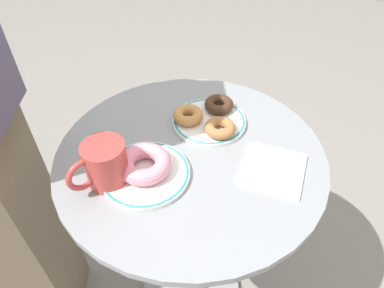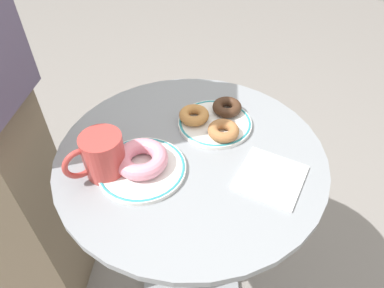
{
  "view_description": "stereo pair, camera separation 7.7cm",
  "coord_description": "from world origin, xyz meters",
  "px_view_note": "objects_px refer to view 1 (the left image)",
  "views": [
    {
      "loc": [
        -0.48,
        -0.29,
        1.3
      ],
      "look_at": [
        -0.0,
        -0.0,
        0.77
      ],
      "focal_mm": 31.78,
      "sensor_mm": 36.0,
      "label": 1
    },
    {
      "loc": [
        -0.44,
        -0.36,
        1.3
      ],
      "look_at": [
        -0.0,
        -0.0,
        0.77
      ],
      "focal_mm": 31.78,
      "sensor_mm": 36.0,
      "label": 2
    }
  ],
  "objects_px": {
    "cafe_table": "(191,216)",
    "donut_old_fashioned": "(188,115)",
    "plate_left": "(145,173)",
    "donut_chocolate": "(219,104)",
    "donut_cinnamon": "(220,128)",
    "paper_napkin": "(273,169)",
    "coffee_mug": "(104,164)",
    "plate_right": "(209,121)",
    "donut_pink_frosted": "(144,164)"
  },
  "relations": [
    {
      "from": "cafe_table",
      "to": "donut_old_fashioned",
      "type": "distance_m",
      "value": 0.3
    },
    {
      "from": "plate_left",
      "to": "donut_chocolate",
      "type": "bearing_deg",
      "value": -6.3
    },
    {
      "from": "donut_cinnamon",
      "to": "paper_napkin",
      "type": "xyz_separation_m",
      "value": [
        -0.04,
        -0.15,
        -0.02
      ]
    },
    {
      "from": "donut_chocolate",
      "to": "cafe_table",
      "type": "bearing_deg",
      "value": -175.0
    },
    {
      "from": "plate_left",
      "to": "coffee_mug",
      "type": "height_order",
      "value": "coffee_mug"
    },
    {
      "from": "plate_right",
      "to": "coffee_mug",
      "type": "distance_m",
      "value": 0.3
    },
    {
      "from": "donut_chocolate",
      "to": "plate_left",
      "type": "bearing_deg",
      "value": 173.7
    },
    {
      "from": "donut_chocolate",
      "to": "paper_napkin",
      "type": "bearing_deg",
      "value": -121.66
    },
    {
      "from": "plate_right",
      "to": "paper_napkin",
      "type": "xyz_separation_m",
      "value": [
        -0.07,
        -0.2,
        -0.0
      ]
    },
    {
      "from": "plate_right",
      "to": "donut_chocolate",
      "type": "bearing_deg",
      "value": 1.16
    },
    {
      "from": "cafe_table",
      "to": "donut_old_fashioned",
      "type": "xyz_separation_m",
      "value": [
        0.09,
        0.06,
        0.28
      ]
    },
    {
      "from": "plate_left",
      "to": "coffee_mug",
      "type": "distance_m",
      "value": 0.09
    },
    {
      "from": "cafe_table",
      "to": "donut_cinnamon",
      "type": "bearing_deg",
      "value": -20.42
    },
    {
      "from": "donut_old_fashioned",
      "to": "coffee_mug",
      "type": "bearing_deg",
      "value": 169.99
    },
    {
      "from": "plate_left",
      "to": "paper_napkin",
      "type": "relative_size",
      "value": 1.43
    },
    {
      "from": "plate_right",
      "to": "cafe_table",
      "type": "bearing_deg",
      "value": -173.2
    },
    {
      "from": "coffee_mug",
      "to": "donut_chocolate",
      "type": "bearing_deg",
      "value": -15.13
    },
    {
      "from": "cafe_table",
      "to": "donut_pink_frosted",
      "type": "height_order",
      "value": "donut_pink_frosted"
    },
    {
      "from": "plate_right",
      "to": "donut_cinnamon",
      "type": "bearing_deg",
      "value": -122.5
    },
    {
      "from": "paper_napkin",
      "to": "coffee_mug",
      "type": "distance_m",
      "value": 0.36
    },
    {
      "from": "plate_right",
      "to": "donut_pink_frosted",
      "type": "height_order",
      "value": "donut_pink_frosted"
    },
    {
      "from": "cafe_table",
      "to": "plate_right",
      "type": "height_order",
      "value": "plate_right"
    },
    {
      "from": "donut_chocolate",
      "to": "coffee_mug",
      "type": "xyz_separation_m",
      "value": [
        -0.33,
        0.09,
        0.03
      ]
    },
    {
      "from": "plate_left",
      "to": "donut_cinnamon",
      "type": "height_order",
      "value": "donut_cinnamon"
    },
    {
      "from": "donut_pink_frosted",
      "to": "paper_napkin",
      "type": "relative_size",
      "value": 0.85
    },
    {
      "from": "plate_left",
      "to": "donut_chocolate",
      "type": "xyz_separation_m",
      "value": [
        0.28,
        -0.03,
        0.02
      ]
    },
    {
      "from": "plate_left",
      "to": "donut_chocolate",
      "type": "distance_m",
      "value": 0.28
    },
    {
      "from": "donut_old_fashioned",
      "to": "donut_cinnamon",
      "type": "relative_size",
      "value": 1.0
    },
    {
      "from": "plate_right",
      "to": "coffee_mug",
      "type": "relative_size",
      "value": 1.42
    },
    {
      "from": "plate_left",
      "to": "donut_old_fashioned",
      "type": "height_order",
      "value": "donut_old_fashioned"
    },
    {
      "from": "cafe_table",
      "to": "donut_cinnamon",
      "type": "height_order",
      "value": "donut_cinnamon"
    },
    {
      "from": "plate_right",
      "to": "donut_chocolate",
      "type": "distance_m",
      "value": 0.06
    },
    {
      "from": "cafe_table",
      "to": "donut_old_fashioned",
      "type": "height_order",
      "value": "donut_old_fashioned"
    },
    {
      "from": "donut_cinnamon",
      "to": "paper_napkin",
      "type": "relative_size",
      "value": 0.56
    },
    {
      "from": "plate_right",
      "to": "donut_pink_frosted",
      "type": "relative_size",
      "value": 1.6
    },
    {
      "from": "paper_napkin",
      "to": "coffee_mug",
      "type": "relative_size",
      "value": 1.04
    },
    {
      "from": "plate_right",
      "to": "donut_old_fashioned",
      "type": "xyz_separation_m",
      "value": [
        -0.03,
        0.05,
        0.02
      ]
    },
    {
      "from": "plate_left",
      "to": "paper_napkin",
      "type": "bearing_deg",
      "value": -55.7
    },
    {
      "from": "coffee_mug",
      "to": "donut_pink_frosted",
      "type": "bearing_deg",
      "value": -43.47
    },
    {
      "from": "cafe_table",
      "to": "coffee_mug",
      "type": "xyz_separation_m",
      "value": [
        -0.17,
        0.1,
        0.31
      ]
    },
    {
      "from": "cafe_table",
      "to": "donut_pink_frosted",
      "type": "relative_size",
      "value": 6.39
    },
    {
      "from": "donut_chocolate",
      "to": "donut_cinnamon",
      "type": "distance_m",
      "value": 0.09
    },
    {
      "from": "coffee_mug",
      "to": "donut_cinnamon",
      "type": "bearing_deg",
      "value": -28.48
    },
    {
      "from": "donut_cinnamon",
      "to": "cafe_table",
      "type": "bearing_deg",
      "value": 159.58
    },
    {
      "from": "donut_pink_frosted",
      "to": "plate_right",
      "type": "bearing_deg",
      "value": -9.19
    },
    {
      "from": "plate_left",
      "to": "donut_chocolate",
      "type": "relative_size",
      "value": 2.56
    },
    {
      "from": "plate_right",
      "to": "coffee_mug",
      "type": "height_order",
      "value": "coffee_mug"
    },
    {
      "from": "plate_right",
      "to": "donut_old_fashioned",
      "type": "bearing_deg",
      "value": 119.64
    },
    {
      "from": "donut_chocolate",
      "to": "paper_napkin",
      "type": "distance_m",
      "value": 0.24
    },
    {
      "from": "paper_napkin",
      "to": "plate_left",
      "type": "bearing_deg",
      "value": 124.3
    }
  ]
}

